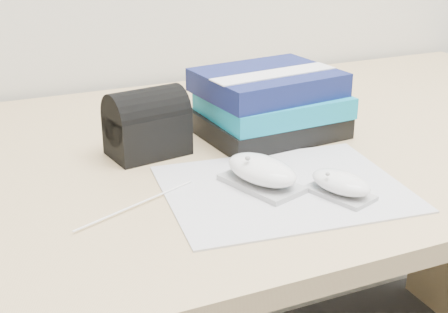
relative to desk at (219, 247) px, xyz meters
name	(u,v)px	position (x,y,z in m)	size (l,w,h in m)	color
desk	(219,247)	(0.00, 0.00, 0.00)	(1.60, 0.80, 0.73)	tan
mousepad	(284,188)	(-0.01, -0.25, 0.24)	(0.33, 0.26, 0.00)	#A09EA7
mouse_rear	(262,172)	(-0.04, -0.24, 0.26)	(0.10, 0.13, 0.05)	#A1A1A4
mouse_front	(341,184)	(0.05, -0.31, 0.25)	(0.08, 0.10, 0.04)	#9C9C9F
usb_cable	(137,205)	(-0.22, -0.23, 0.24)	(0.00, 0.00, 0.20)	white
book_stack	(270,103)	(0.08, -0.05, 0.29)	(0.24, 0.20, 0.11)	black
pouch	(147,123)	(-0.14, -0.05, 0.29)	(0.13, 0.10, 0.11)	black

